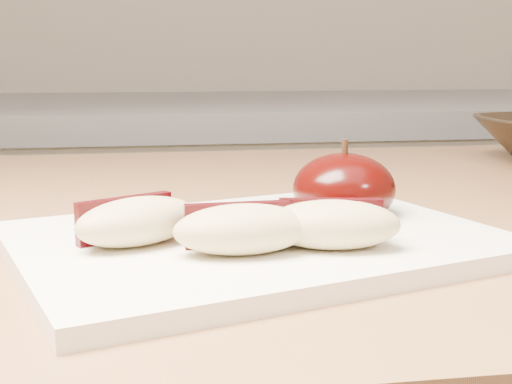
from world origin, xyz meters
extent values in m
cube|color=silver|center=(0.00, 1.20, 0.45)|extent=(2.40, 0.60, 0.90)
cube|color=slate|center=(0.00, 1.20, 0.92)|extent=(2.40, 0.62, 0.04)
cube|color=olive|center=(0.00, 0.50, 0.88)|extent=(1.64, 0.64, 0.04)
cube|color=white|center=(-0.10, 0.36, 0.91)|extent=(0.32, 0.28, 0.01)
ellipsoid|color=black|center=(-0.03, 0.40, 0.93)|extent=(0.09, 0.09, 0.05)
cylinder|color=black|center=(-0.03, 0.40, 0.96)|extent=(0.00, 0.00, 0.01)
ellipsoid|color=tan|center=(-0.17, 0.34, 0.92)|extent=(0.08, 0.07, 0.03)
cube|color=black|center=(-0.17, 0.36, 0.92)|extent=(0.05, 0.03, 0.02)
ellipsoid|color=tan|center=(-0.11, 0.32, 0.92)|extent=(0.08, 0.04, 0.03)
cube|color=black|center=(-0.11, 0.33, 0.92)|extent=(0.06, 0.01, 0.02)
ellipsoid|color=tan|center=(-0.06, 0.32, 0.92)|extent=(0.08, 0.05, 0.03)
cube|color=black|center=(-0.06, 0.34, 0.92)|extent=(0.06, 0.02, 0.02)
camera|label=1|loc=(-0.16, -0.05, 1.01)|focal=50.00mm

